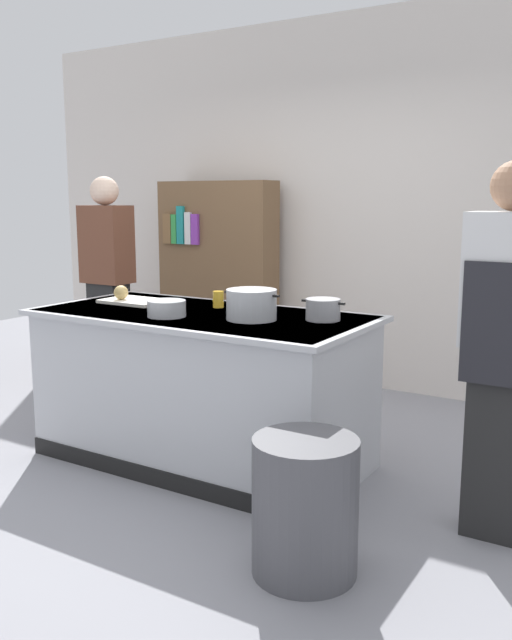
# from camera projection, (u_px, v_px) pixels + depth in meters

# --- Properties ---
(ground_plane) EXTENTS (10.00, 10.00, 0.00)m
(ground_plane) POSITION_uv_depth(u_px,v_px,m) (204.00, 459.00, 4.12)
(ground_plane) COLOR gray
(back_wall) EXTENTS (6.40, 0.12, 3.00)m
(back_wall) POSITION_uv_depth(u_px,v_px,m) (351.00, 205.00, 5.62)
(back_wall) COLOR silver
(back_wall) RESTS_ON ground_plane
(counter_island) EXTENTS (1.98, 0.98, 0.90)m
(counter_island) POSITION_uv_depth(u_px,v_px,m) (202.00, 385.00, 4.04)
(counter_island) COLOR #B7BABF
(counter_island) RESTS_ON ground_plane
(cutting_board) EXTENTS (0.40, 0.28, 0.02)m
(cutting_board) POSITION_uv_depth(u_px,v_px,m) (135.00, 301.00, 4.34)
(cutting_board) COLOR silver
(cutting_board) RESTS_ON counter_island
(onion) EXTENTS (0.09, 0.09, 0.09)m
(onion) POSITION_uv_depth(u_px,v_px,m) (121.00, 292.00, 4.33)
(onion) COLOR tan
(onion) RESTS_ON cutting_board
(stock_pot) EXTENTS (0.34, 0.28, 0.17)m
(stock_pot) POSITION_uv_depth(u_px,v_px,m) (252.00, 305.00, 3.73)
(stock_pot) COLOR #B7BABF
(stock_pot) RESTS_ON counter_island
(sauce_pan) EXTENTS (0.26, 0.19, 0.12)m
(sauce_pan) POSITION_uv_depth(u_px,v_px,m) (323.00, 309.00, 3.72)
(sauce_pan) COLOR #99999E
(sauce_pan) RESTS_ON counter_island
(mixing_bowl) EXTENTS (0.22, 0.22, 0.09)m
(mixing_bowl) POSITION_uv_depth(u_px,v_px,m) (167.00, 308.00, 3.83)
(mixing_bowl) COLOR #B7BABF
(mixing_bowl) RESTS_ON counter_island
(juice_cup) EXTENTS (0.07, 0.07, 0.10)m
(juice_cup) POSITION_uv_depth(u_px,v_px,m) (218.00, 299.00, 4.15)
(juice_cup) COLOR yellow
(juice_cup) RESTS_ON counter_island
(trash_bin) EXTENTS (0.44, 0.44, 0.59)m
(trash_bin) POSITION_uv_depth(u_px,v_px,m) (305.00, 507.00, 2.84)
(trash_bin) COLOR #4C4C51
(trash_bin) RESTS_ON ground_plane
(person_chef) EXTENTS (0.38, 0.25, 1.72)m
(person_chef) POSITION_uv_depth(u_px,v_px,m) (506.00, 344.00, 3.05)
(person_chef) COLOR black
(person_chef) RESTS_ON ground_plane
(person_guest) EXTENTS (0.38, 0.24, 1.72)m
(person_guest) POSITION_uv_depth(u_px,v_px,m) (108.00, 281.00, 5.36)
(person_guest) COLOR black
(person_guest) RESTS_ON ground_plane
(bookshelf) EXTENTS (1.10, 0.31, 1.70)m
(bookshelf) POSITION_uv_depth(u_px,v_px,m) (218.00, 278.00, 6.06)
(bookshelf) COLOR brown
(bookshelf) RESTS_ON ground_plane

